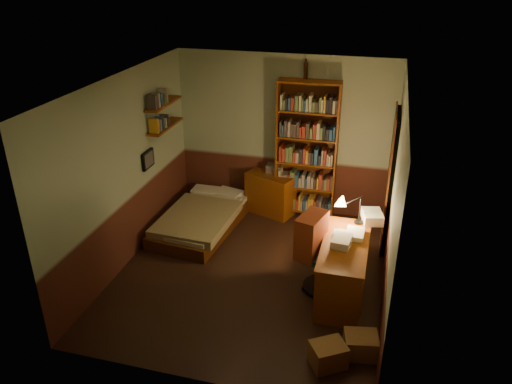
% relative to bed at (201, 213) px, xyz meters
% --- Properties ---
extents(floor, '(3.50, 4.00, 0.02)m').
position_rel_bed_xyz_m(floor, '(1.08, -0.97, -0.28)').
color(floor, black).
rests_on(floor, ground).
extents(ceiling, '(3.50, 4.00, 0.02)m').
position_rel_bed_xyz_m(ceiling, '(1.08, -0.97, 2.34)').
color(ceiling, silver).
rests_on(ceiling, wall_back).
extents(wall_back, '(3.50, 0.02, 2.60)m').
position_rel_bed_xyz_m(wall_back, '(1.08, 1.04, 1.03)').
color(wall_back, '#91A484').
rests_on(wall_back, ground).
extents(wall_left, '(0.02, 4.00, 2.60)m').
position_rel_bed_xyz_m(wall_left, '(-0.68, -0.97, 1.03)').
color(wall_left, '#91A484').
rests_on(wall_left, ground).
extents(wall_right, '(0.02, 4.00, 2.60)m').
position_rel_bed_xyz_m(wall_right, '(2.84, -0.97, 1.03)').
color(wall_right, '#91A484').
rests_on(wall_right, ground).
extents(wall_front, '(3.50, 0.02, 2.60)m').
position_rel_bed_xyz_m(wall_front, '(1.08, -2.98, 1.03)').
color(wall_front, '#91A484').
rests_on(wall_front, ground).
extents(doorway, '(0.06, 0.90, 2.00)m').
position_rel_bed_xyz_m(doorway, '(2.80, 0.33, 0.73)').
color(doorway, black).
rests_on(doorway, ground).
extents(door_trim, '(0.02, 0.98, 2.08)m').
position_rel_bed_xyz_m(door_trim, '(2.77, 0.33, 0.73)').
color(door_trim, '#401D09').
rests_on(door_trim, ground).
extents(bed, '(1.15, 1.91, 0.54)m').
position_rel_bed_xyz_m(bed, '(0.00, 0.00, 0.00)').
color(bed, olive).
rests_on(bed, ground).
extents(dresser, '(0.86, 0.63, 0.69)m').
position_rel_bed_xyz_m(dresser, '(0.93, 0.80, 0.08)').
color(dresser, '#652F0C').
rests_on(dresser, ground).
extents(mini_stereo, '(0.25, 0.19, 0.13)m').
position_rel_bed_xyz_m(mini_stereo, '(0.95, 0.92, 0.49)').
color(mini_stereo, '#B2B2B7').
rests_on(mini_stereo, dresser).
extents(bookshelf, '(0.97, 0.33, 2.24)m').
position_rel_bed_xyz_m(bookshelf, '(1.49, 0.88, 0.85)').
color(bookshelf, '#652F0C').
rests_on(bookshelf, ground).
extents(bottle_left, '(0.07, 0.07, 0.23)m').
position_rel_bed_xyz_m(bottle_left, '(1.40, 0.99, 2.09)').
color(bottle_left, black).
rests_on(bottle_left, bookshelf).
extents(bottle_right, '(0.07, 0.07, 0.24)m').
position_rel_bed_xyz_m(bottle_right, '(1.40, 0.99, 2.09)').
color(bottle_right, black).
rests_on(bottle_right, bookshelf).
extents(desk, '(0.56, 1.36, 0.73)m').
position_rel_bed_xyz_m(desk, '(2.33, -1.12, 0.09)').
color(desk, '#652F0C').
rests_on(desk, ground).
extents(paper_stack, '(0.32, 0.38, 0.13)m').
position_rel_bed_xyz_m(paper_stack, '(2.61, -0.44, 0.53)').
color(paper_stack, silver).
rests_on(paper_stack, desk).
extents(desk_lamp, '(0.27, 0.27, 0.68)m').
position_rel_bed_xyz_m(desk_lamp, '(2.44, -0.53, 0.80)').
color(desk_lamp, black).
rests_on(desk_lamp, desk).
extents(office_chair, '(0.66, 0.61, 1.09)m').
position_rel_bed_xyz_m(office_chair, '(2.08, -1.10, 0.27)').
color(office_chair, '#265339').
rests_on(office_chair, ground).
extents(red_jacket, '(0.37, 0.53, 0.56)m').
position_rel_bed_xyz_m(red_jacket, '(1.85, -0.86, 1.10)').
color(red_jacket, '#AE4322').
rests_on(red_jacket, office_chair).
extents(wall_shelf_lower, '(0.20, 0.90, 0.03)m').
position_rel_bed_xyz_m(wall_shelf_lower, '(-0.56, 0.13, 1.33)').
color(wall_shelf_lower, '#652F0C').
rests_on(wall_shelf_lower, wall_left).
extents(wall_shelf_upper, '(0.20, 0.90, 0.03)m').
position_rel_bed_xyz_m(wall_shelf_upper, '(-0.56, 0.13, 1.68)').
color(wall_shelf_upper, '#652F0C').
rests_on(wall_shelf_upper, wall_left).
extents(framed_picture, '(0.04, 0.32, 0.26)m').
position_rel_bed_xyz_m(framed_picture, '(-0.64, -0.37, 0.98)').
color(framed_picture, black).
rests_on(framed_picture, wall_left).
extents(cardboard_box_a, '(0.45, 0.43, 0.27)m').
position_rel_bed_xyz_m(cardboard_box_a, '(2.32, -2.41, -0.14)').
color(cardboard_box_a, olive).
rests_on(cardboard_box_a, ground).
extents(cardboard_box_b, '(0.41, 0.36, 0.25)m').
position_rel_bed_xyz_m(cardboard_box_b, '(2.64, -2.17, -0.14)').
color(cardboard_box_b, olive).
rests_on(cardboard_box_b, ground).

